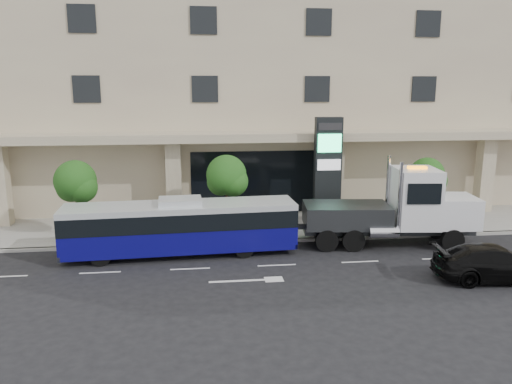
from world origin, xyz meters
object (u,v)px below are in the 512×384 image
tow_truck (397,210)px  black_sedan (496,263)px  city_bus (181,226)px  signage_pylon (328,170)px

tow_truck → black_sedan: tow_truck is taller
tow_truck → black_sedan: 5.81m
city_bus → black_sedan: (13.45, -4.92, -0.69)m
tow_truck → signage_pylon: (-2.68, 4.07, 1.46)m
tow_truck → black_sedan: bearing=-59.7°
city_bus → signage_pylon: signage_pylon is taller
city_bus → black_sedan: city_bus is taller
black_sedan → signage_pylon: (-5.00, 9.28, 2.58)m
city_bus → tow_truck: tow_truck is taller
city_bus → signage_pylon: bearing=24.3°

